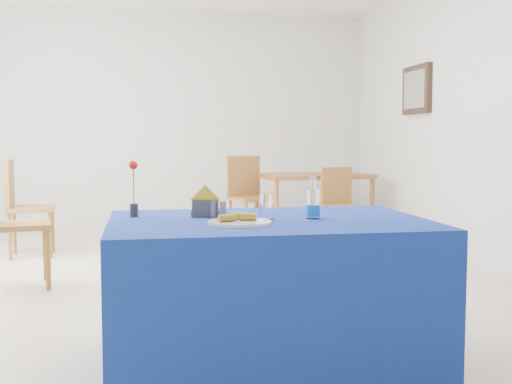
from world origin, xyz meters
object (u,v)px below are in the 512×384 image
chair_bg_left (248,191)px  chair_bg_right (341,200)px  water_bottle (313,205)px  oak_table (314,180)px  chair_win_a (8,216)px  chair_win_b (22,201)px  plate (240,222)px  blue_table (268,293)px

chair_bg_left → chair_bg_right: bearing=-53.0°
water_bottle → oak_table: water_bottle is taller
oak_table → chair_bg_right: 0.66m
chair_win_a → chair_win_b: (-0.15, 1.41, -0.01)m
chair_bg_left → chair_win_b: 2.51m
plate → chair_bg_right: 4.15m
plate → chair_bg_left: bearing=80.2°
chair_bg_right → chair_win_a: chair_win_a is taller
blue_table → water_bottle: (0.23, -0.00, 0.45)m
oak_table → chair_bg_left: (-0.80, -0.03, -0.12)m
blue_table → chair_bg_right: bearing=67.2°
blue_table → chair_bg_left: bearing=82.2°
chair_bg_left → chair_bg_right: size_ratio=1.13×
chair_win_a → chair_bg_left: bearing=-57.4°
blue_table → chair_bg_left: size_ratio=1.65×
oak_table → chair_bg_right: chair_bg_right is taller
chair_bg_right → chair_win_b: size_ratio=0.88×
water_bottle → chair_bg_left: water_bottle is taller
water_bottle → chair_win_a: size_ratio=0.22×
plate → chair_bg_right: size_ratio=0.36×
blue_table → chair_win_b: size_ratio=1.65×
water_bottle → oak_table: 4.39m
plate → chair_bg_left: (0.75, 4.36, -0.21)m
oak_table → chair_bg_left: size_ratio=1.42×
chair_bg_left → chair_bg_right: chair_bg_left is taller
oak_table → chair_win_a: chair_win_a is taller
blue_table → water_bottle: 0.51m
water_bottle → blue_table: bearing=179.0°
chair_win_b → oak_table: bearing=-80.3°
plate → chair_win_b: (-1.65, 3.60, -0.21)m
oak_table → water_bottle: bearing=-105.1°
plate → oak_table: 4.65m
oak_table → chair_bg_left: chair_bg_left is taller
chair_bg_right → plate: bearing=-128.6°
water_bottle → chair_bg_left: (0.35, 4.21, -0.27)m
plate → chair_win_a: bearing=124.4°
chair_win_b → water_bottle: bearing=-153.4°
water_bottle → chair_win_b: bearing=120.8°
plate → chair_bg_right: chair_bg_right is taller
blue_table → chair_win_b: chair_win_b is taller
water_bottle → chair_bg_right: bearing=70.4°
water_bottle → plate: bearing=-159.4°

